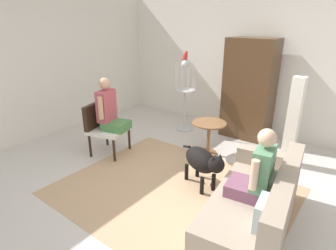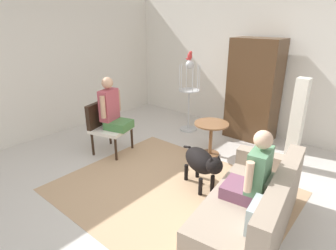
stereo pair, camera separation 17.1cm
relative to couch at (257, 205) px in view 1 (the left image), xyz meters
The scene contains 14 objects.
ground_plane 1.23m from the couch, behind, with size 7.66×7.66×0.00m, color beige.
back_wall 3.33m from the couch, 112.37° to the left, with size 6.98×0.12×2.82m, color silver.
left_wall 4.60m from the couch, behind, with size 0.12×6.06×2.82m, color silver.
area_rug 1.20m from the couch, behind, with size 3.03×2.46×0.01m, color tan.
couch is the anchor object (origin of this frame).
armchair 2.89m from the couch, behind, with size 0.73×0.75×0.90m.
person_on_couch 0.44m from the couch, 137.18° to the right, with size 0.49×0.52×0.81m.
person_on_armchair 2.79m from the couch, behind, with size 0.55×0.52×0.88m.
round_end_table 1.88m from the couch, 136.41° to the left, with size 0.59×0.59×0.60m.
dog 0.98m from the couch, 160.03° to the left, with size 0.86×0.54×0.64m.
bird_cage_stand 3.14m from the couch, 139.60° to the left, with size 0.43×0.43×1.48m.
parrot 3.35m from the couch, 139.70° to the left, with size 0.17×0.10×0.18m.
column_lamp 1.85m from the couch, 94.78° to the left, with size 0.20×0.20×1.45m.
armoire_cabinet 2.84m from the couch, 115.42° to the left, with size 0.90×0.56×1.93m, color #4C331E.
Camera 1 is at (1.98, -2.77, 2.25)m, focal length 29.72 mm.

